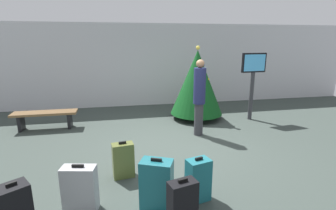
# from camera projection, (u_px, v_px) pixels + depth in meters

# --- Properties ---
(ground_plane) EXTENTS (16.00, 16.00, 0.00)m
(ground_plane) POSITION_uv_depth(u_px,v_px,m) (176.00, 146.00, 5.76)
(ground_plane) COLOR #38423D
(back_wall) EXTENTS (16.00, 0.20, 2.94)m
(back_wall) POSITION_uv_depth(u_px,v_px,m) (151.00, 65.00, 9.24)
(back_wall) COLOR silver
(back_wall) RESTS_ON ground_plane
(holiday_tree) EXTENTS (1.57, 1.57, 2.20)m
(holiday_tree) POSITION_uv_depth(u_px,v_px,m) (197.00, 82.00, 7.58)
(holiday_tree) COLOR #4C3319
(holiday_tree) RESTS_ON ground_plane
(flight_info_kiosk) EXTENTS (0.77, 0.16, 2.00)m
(flight_info_kiosk) POSITION_uv_depth(u_px,v_px,m) (253.00, 75.00, 7.42)
(flight_info_kiosk) COLOR #333338
(flight_info_kiosk) RESTS_ON ground_plane
(waiting_bench) EXTENTS (1.65, 0.44, 0.48)m
(waiting_bench) POSITION_uv_depth(u_px,v_px,m) (45.00, 116.00, 6.81)
(waiting_bench) COLOR brown
(waiting_bench) RESTS_ON ground_plane
(traveller_0) EXTENTS (0.40, 0.40, 1.91)m
(traveller_0) POSITION_uv_depth(u_px,v_px,m) (199.00, 96.00, 6.22)
(traveller_0) COLOR #333338
(traveller_0) RESTS_ON ground_plane
(suitcase_0) EXTENTS (0.38, 0.27, 0.79)m
(suitcase_0) POSITION_uv_depth(u_px,v_px,m) (182.00, 210.00, 3.01)
(suitcase_0) COLOR black
(suitcase_0) RESTS_ON ground_plane
(suitcase_1) EXTENTS (0.39, 0.26, 0.66)m
(suitcase_1) POSITION_uv_depth(u_px,v_px,m) (123.00, 160.00, 4.40)
(suitcase_1) COLOR #59602D
(suitcase_1) RESTS_ON ground_plane
(suitcase_3) EXTENTS (0.50, 0.30, 0.71)m
(suitcase_3) POSITION_uv_depth(u_px,v_px,m) (80.00, 189.00, 3.51)
(suitcase_3) COLOR #9EA0A5
(suitcase_3) RESTS_ON ground_plane
(suitcase_4) EXTENTS (0.39, 0.31, 0.69)m
(suitcase_4) POSITION_uv_depth(u_px,v_px,m) (198.00, 180.00, 3.75)
(suitcase_4) COLOR #19606B
(suitcase_4) RESTS_ON ground_plane
(suitcase_5) EXTENTS (0.51, 0.43, 0.77)m
(suitcase_5) POSITION_uv_depth(u_px,v_px,m) (157.00, 185.00, 3.55)
(suitcase_5) COLOR #19606B
(suitcase_5) RESTS_ON ground_plane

